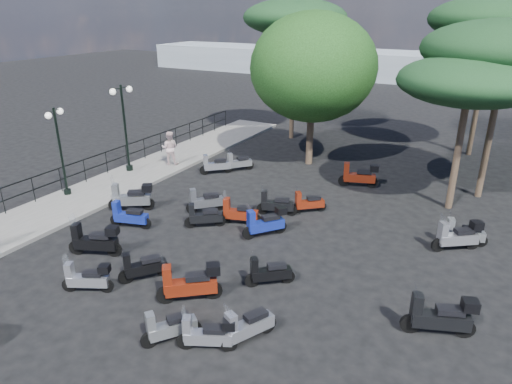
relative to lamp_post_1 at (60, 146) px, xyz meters
The scene contains 34 objects.
ground 7.94m from the lamp_post_1, 15.31° to the right, with size 120.00×120.00×0.00m, color black.
sidewalk 2.60m from the lamp_post_1, 50.62° to the left, with size 3.00×30.00×0.15m, color #5E5C5A.
railing 1.71m from the lamp_post_1, 121.13° to the left, with size 0.04×26.04×1.10m.
lamp_post_1 is the anchor object (origin of this frame).
lamp_post_2 3.72m from the lamp_post_1, 87.47° to the left, with size 0.42×1.25×4.26m.
pedestrian_far 5.79m from the lamp_post_1, 75.90° to the left, with size 0.85×0.66×1.75m, color beige.
scooter_2 6.15m from the lamp_post_1, 31.41° to the right, with size 1.74×0.95×1.46m.
scooter_3 4.97m from the lamp_post_1, 11.63° to the right, with size 1.62×0.70×1.32m.
scooter_4 3.93m from the lamp_post_1, ahead, with size 1.67×1.17×1.49m.
scooter_5 7.21m from the lamp_post_1, 54.73° to the left, with size 1.28×1.19×1.31m.
scooter_7 8.21m from the lamp_post_1, 36.11° to the right, with size 1.41×0.86×1.21m.
scooter_8 8.40m from the lamp_post_1, 24.78° to the right, with size 1.07×1.32×1.27m.
scooter_9 6.70m from the lamp_post_1, 14.76° to the left, with size 1.24×1.25×1.32m.
scooter_10 7.26m from the lamp_post_1, ahead, with size 1.32×1.03×1.25m.
scooter_11 8.42m from the lamp_post_1, 54.03° to the left, with size 1.07×1.26×1.24m.
scooter_12 12.18m from the lamp_post_1, 24.84° to the right, with size 1.39×0.83×1.19m.
scooter_13 10.18m from the lamp_post_1, 21.19° to the right, with size 1.57×1.31×1.49m.
scooter_14 8.33m from the lamp_post_1, ahead, with size 1.62×0.76×1.33m.
scooter_15 9.48m from the lamp_post_1, 17.24° to the left, with size 1.56×0.79×1.30m.
scooter_16 13.27m from the lamp_post_1, 34.20° to the left, with size 1.78×0.85×1.46m.
scooter_19 11.40m from the lamp_post_1, 27.98° to the right, with size 1.02×1.29×1.23m.
scooter_20 11.25m from the lamp_post_1, ahead, with size 1.25×1.06×1.23m.
scooter_21 9.58m from the lamp_post_1, ahead, with size 1.22×1.47×1.39m.
scooter_22 10.73m from the lamp_post_1, 19.92° to the left, with size 1.19×1.04×1.19m.
scooter_24 12.55m from the lamp_post_1, 20.47° to the right, with size 0.89×1.52×1.31m.
scooter_26 15.95m from the lamp_post_1, ahead, with size 1.78×0.91×1.48m.
scooter_27 16.03m from the lamp_post_1, 11.40° to the left, with size 1.50×1.19×1.40m.
scooter_28 16.27m from the lamp_post_1, 12.95° to the left, with size 1.55×0.75×1.28m.
broadleaf_tree 12.38m from the lamp_post_1, 51.59° to the left, with size 6.34×6.34×7.71m.
pine_0 21.94m from the lamp_post_1, 45.91° to the left, with size 6.49×6.49×8.39m.
pine_1 18.59m from the lamp_post_1, 29.10° to the left, with size 6.62×6.62×7.44m.
pine_2 15.27m from the lamp_post_1, 71.82° to the left, with size 6.08×6.08×8.31m.
pine_3 16.67m from the lamp_post_1, 24.80° to the left, with size 5.44×5.44×6.18m.
distant_hills 43.62m from the lamp_post_1, 80.34° to the left, with size 70.00×8.00×3.00m, color gray.
Camera 1 is at (8.92, -10.29, 7.79)m, focal length 32.00 mm.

